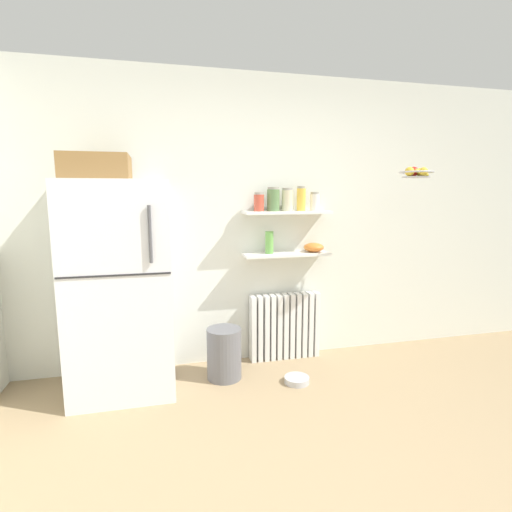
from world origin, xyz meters
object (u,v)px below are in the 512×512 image
Objects in this scene: storage_jar_1 at (273,199)px; shelf_bowl at (314,247)px; refrigerator at (120,283)px; storage_jar_3 at (301,199)px; pet_food_bowl at (297,380)px; trash_bin at (224,353)px; storage_jar_2 at (287,200)px; hanging_fruit_basket at (417,173)px; vase at (269,242)px; storage_jar_0 at (259,202)px; radiator at (285,326)px; storage_jar_4 at (315,201)px.

shelf_bowl is at bearing 0.00° from storage_jar_1.
refrigerator is 8.34× the size of storage_jar_3.
pet_food_bowl is at bearing -123.69° from shelf_bowl.
pet_food_bowl is (0.57, -0.23, -0.19)m from trash_bin.
refrigerator is 1.59m from storage_jar_2.
storage_jar_1 is 1.22m from hanging_fruit_basket.
vase is 0.97× the size of pet_food_bowl.
shelf_bowl is (0.13, -0.00, -0.45)m from storage_jar_3.
storage_jar_0 is at bearing 112.91° from pet_food_bowl.
radiator is (1.44, 0.26, -0.56)m from refrigerator.
pet_food_bowl is (1.38, -0.25, -0.84)m from refrigerator.
storage_jar_2 is 1.45m from trash_bin.
radiator is 0.80m from shelf_bowl.
hanging_fruit_basket reaches higher than pet_food_bowl.
storage_jar_2 is 0.98× the size of pet_food_bowl.
vase is (-0.16, 0.00, -0.38)m from storage_jar_2.
trash_bin is 2.11× the size of pet_food_bowl.
storage_jar_3 is at bearing 0.00° from storage_jar_2.
radiator reaches higher than trash_bin.
storage_jar_2 reaches higher than storage_jar_4.
storage_jar_2 is 1.55m from pet_food_bowl.
storage_jar_1 is at bearing 180.00° from storage_jar_2.
vase is at bearing 158.17° from hanging_fruit_basket.
storage_jar_1 is 0.13m from storage_jar_2.
pet_food_bowl is at bearing -111.41° from storage_jar_3.
storage_jar_3 is 1.09× the size of vase.
storage_jar_1 reaches higher than radiator.
storage_jar_2 reaches higher than storage_jar_0.
vase is at bearing -180.00° from storage_jar_3.
trash_bin is (-0.50, -0.25, -1.29)m from storage_jar_1.
storage_jar_3 reaches higher than storage_jar_1.
hanging_fruit_basket reaches higher than storage_jar_1.
radiator reaches higher than pet_food_bowl.
vase reaches higher than radiator.
storage_jar_4 reaches higher than pet_food_bowl.
shelf_bowl reaches higher than radiator.
storage_jar_4 is 0.56m from vase.
storage_jar_0 is at bearing 180.00° from storage_jar_3.
storage_jar_1 reaches higher than trash_bin.
storage_jar_0 is at bearing 180.00° from storage_jar_4.
hanging_fruit_basket is (2.41, -0.23, 0.86)m from refrigerator.
storage_jar_0 reaches higher than vase.
vase is at bearing 180.00° from shelf_bowl.
shelf_bowl is (0.43, 0.00, -0.06)m from vase.
trash_bin is (-0.63, -0.25, -1.28)m from storage_jar_2.
storage_jar_0 is 0.82× the size of vase.
hanging_fruit_basket reaches higher than storage_jar_2.
radiator is at bearing 12.90° from storage_jar_1.
storage_jar_1 is 0.96× the size of storage_jar_3.
refrigerator is 1.47m from storage_jar_1.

